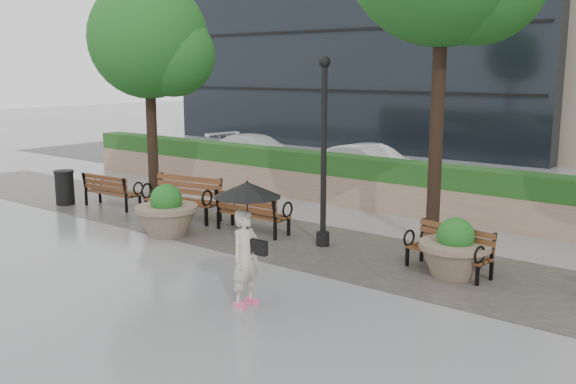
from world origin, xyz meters
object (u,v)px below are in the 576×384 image
Objects in this scene: bench_0 at (112,198)px; bench_1 at (183,207)px; bench_3 at (448,260)px; pedestrian at (247,232)px; bench_2 at (253,221)px; planter_left at (167,215)px; car_right at (371,165)px; planter_right at (455,253)px; lamppost at (324,165)px; car_left at (257,152)px; trash_bin at (65,189)px.

bench_1 is at bearing -179.17° from bench_0.
pedestrian reaches higher than bench_3.
bench_0 is 0.97× the size of bench_2.
planter_left is at bearing -64.80° from bench_1.
car_right is (0.24, 8.32, 0.19)m from planter_left.
planter_left is (3.39, -1.01, 0.19)m from bench_0.
planter_right is 0.33× the size of car_right.
planter_left is 3.79m from lamppost.
car_left is 1.13× the size of car_right.
planter_right is at bearing 177.32° from bench_0.
bench_3 is 13.08m from car_left.
pedestrian is (7.73, -3.13, 0.93)m from bench_0.
planter_right reaches higher than bench_1.
pedestrian reaches higher than bench_0.
planter_left is 1.54× the size of trash_bin.
bench_3 is 1.86× the size of trash_bin.
pedestrian is (5.20, -3.36, 0.89)m from bench_1.
lamppost is (3.27, 1.44, 1.27)m from planter_left.
pedestrian is at bearing -73.17° from lamppost.
planter_left is 0.35× the size of lamppost.
car_right is 1.97× the size of pedestrian.
bench_2 is (2.21, 0.11, -0.03)m from bench_1.
planter_left is at bearing -168.38° from planter_right.
car_left is (-6.17, 7.17, 0.36)m from bench_2.
lamppost reaches higher than pedestrian.
bench_2 reaches higher than trash_bin.
lamppost reaches higher than bench_2.
car_left reaches higher than bench_0.
planter_right is at bearing 11.62° from planter_left.
bench_1 is at bearing 58.10° from pedestrian.
bench_2 is 4.92m from planter_right.
planter_left is (-1.36, -1.36, 0.17)m from bench_2.
car_left is (-1.43, 7.51, 0.37)m from bench_0.
bench_0 is 9.52m from bench_3.
car_left is at bearing 90.64° from trash_bin.
bench_3 is 1.30× the size of planter_right.
bench_2 is at bearing 44.90° from planter_left.
pedestrian is (9.16, -10.64, 0.56)m from car_left.
planter_left is at bearing -173.27° from car_right.
planter_right is at bearing -28.62° from pedestrian.
bench_0 is at bearing 163.34° from planter_left.
bench_0 is 0.45× the size of car_right.
car_right is (5.05, -0.21, 0.00)m from car_left.
planter_right is 11.04m from trash_bin.
car_left reaches higher than trash_bin.
pedestrian is at bearing -25.97° from planter_left.
bench_2 is 7.06m from car_right.
bench_2 is at bearing -6.23° from bench_1.
bench_0 is 8.39m from pedestrian.
bench_1 is at bearing -144.28° from car_left.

